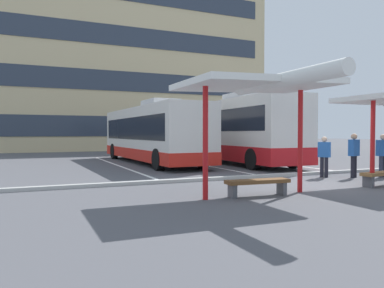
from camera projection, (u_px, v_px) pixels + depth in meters
ground_plane at (308, 184)px, 12.32m from camera, size 160.00×160.00×0.00m
terminal_building at (109, 73)px, 42.34m from camera, size 31.57×15.41×19.85m
coach_bus_0 at (151, 135)px, 21.15m from camera, size 2.78×11.76×3.45m
coach_bus_1 at (231, 132)px, 21.46m from camera, size 2.81×11.84×3.83m
lane_stripe_0 at (119, 166)px, 19.21m from camera, size 0.16×14.00×0.01m
lane_stripe_1 at (193, 163)px, 20.89m from camera, size 0.16×14.00×0.01m
lane_stripe_2 at (256, 161)px, 22.56m from camera, size 0.16×14.00×0.01m
waiting_shelter_0 at (261, 86)px, 9.78m from camera, size 4.01×4.50×3.15m
bench_0 at (258, 184)px, 10.00m from camera, size 1.82×0.54×0.45m
bench_1 at (381, 176)px, 11.95m from camera, size 1.64×0.62×0.45m
platform_kerb at (269, 176)px, 14.31m from camera, size 44.00×0.24×0.12m
waiting_passenger_0 at (324, 154)px, 14.25m from camera, size 0.45×0.49×1.56m
waiting_passenger_1 at (354, 152)px, 14.15m from camera, size 0.53×0.35×1.68m
waiting_passenger_2 at (383, 152)px, 14.30m from camera, size 0.50×0.28×1.65m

